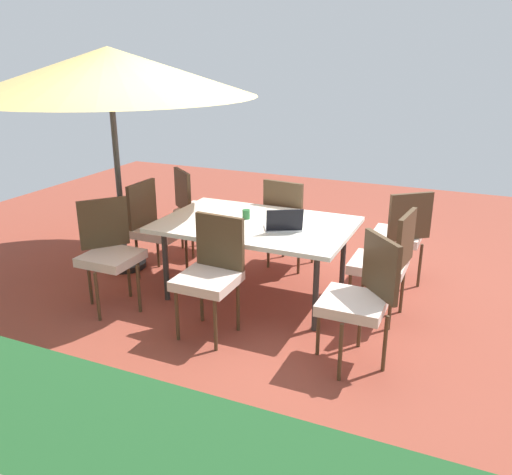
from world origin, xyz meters
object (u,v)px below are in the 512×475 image
chair_east (155,225)px  chair_northwest (361,295)px  chair_west (386,259)px  laptop (283,225)px  patio_umbrella (109,72)px  chair_southwest (400,232)px  cup (246,214)px  chair_north (211,271)px  chair_northeast (109,249)px  chair_southeast (196,206)px  dining_table (256,228)px  chair_south (289,218)px

chair_east → chair_northwest: (-2.30, 0.79, 0.00)m
chair_west → laptop: (0.89, 0.13, 0.23)m
patio_umbrella → chair_west: 3.15m
chair_southwest → chair_northwest: same height
patio_umbrella → chair_east: bearing=174.8°
patio_umbrella → cup: patio_umbrella is taller
chair_north → chair_southwest: bearing=56.0°
chair_north → chair_east: size_ratio=1.00×
patio_umbrella → cup: 1.92m
chair_northeast → chair_north: size_ratio=1.00×
chair_southeast → cup: 1.24m
patio_umbrella → chair_northwest: size_ratio=2.95×
dining_table → chair_north: size_ratio=1.79×
cup → chair_northwest: bearing=147.6°
patio_umbrella → chair_north: size_ratio=2.95×
chair_west → chair_southwest: size_ratio=1.00×
chair_southeast → chair_east: same height
chair_southeast → chair_west: bearing=-159.2°
chair_southwest → cup: 1.53m
chair_north → laptop: (-0.36, -0.69, 0.23)m
dining_table → chair_west: (-1.20, -0.02, -0.13)m
chair_south → chair_northwest: same height
dining_table → chair_west: bearing=-178.9°
laptop → chair_north: bearing=33.3°
laptop → chair_southeast: bearing=-62.0°
chair_northeast → chair_southeast: same height
chair_south → cup: chair_south is taller
laptop → chair_northwest: bearing=113.8°
chair_northeast → chair_south: size_ratio=1.00×
dining_table → laptop: 0.34m
chair_northeast → chair_east: same height
chair_south → laptop: (-0.28, 0.90, 0.23)m
chair_southeast → chair_southwest: same height
chair_west → chair_northeast: 2.43m
chair_northeast → chair_north: same height
dining_table → chair_east: size_ratio=1.79×
chair_southwest → chair_northwest: 1.56m
chair_west → chair_east: same height
chair_southeast → chair_northwest: bearing=-174.9°
dining_table → chair_southwest: bearing=-145.9°
chair_southwest → chair_south: same height
chair_northwest → laptop: size_ratio=2.45×
chair_northwest → chair_north: bearing=-130.7°
dining_table → patio_umbrella: bearing=-2.7°
chair_east → chair_southeast: bearing=-1.4°
chair_southwest → chair_northwest: bearing=50.2°
dining_table → chair_southeast: size_ratio=1.79×
chair_west → chair_east: 2.34m
laptop → dining_table: bearing=-48.6°
patio_umbrella → chair_southeast: 1.71m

